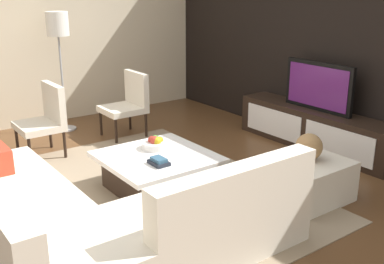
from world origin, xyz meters
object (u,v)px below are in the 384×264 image
accent_chair_far (129,101)px  television (318,86)px  sectional_couch (90,218)px  fruit_bowl (156,143)px  accent_chair_near (46,116)px  ottoman (306,179)px  book_stack (159,162)px  coffee_table (157,172)px  decorative_ball (309,147)px  media_console (315,129)px  floor_lamp (58,32)px

accent_chair_far → television: bearing=38.1°
accent_chair_far → sectional_couch: bearing=-38.2°
fruit_bowl → accent_chair_far: bearing=160.3°
television → sectional_couch: 3.39m
accent_chair_near → television: bearing=68.7°
ottoman → book_stack: 1.45m
sectional_couch → fruit_bowl: (-0.80, 1.11, 0.16)m
coffee_table → accent_chair_near: accent_chair_near is taller
ottoman → decorative_ball: decorative_ball is taller
media_console → book_stack: bearing=-87.1°
media_console → fruit_bowl: size_ratio=8.00×
media_console → sectional_couch: sectional_couch is taller
fruit_bowl → decorative_ball: (1.19, 0.98, 0.09)m
media_console → floor_lamp: size_ratio=1.36×
ottoman → decorative_ball: bearing=0.0°
media_console → coffee_table: size_ratio=2.16×
media_console → decorative_ball: size_ratio=8.62×
decorative_ball → book_stack: bearing=-123.3°
television → floor_lamp: bearing=-139.4°
television → fruit_bowl: (-0.28, -2.20, -0.37)m
book_stack → floor_lamp: bearing=176.6°
floor_lamp → decorative_ball: floor_lamp is taller
decorative_ball → book_stack: 1.44m
sectional_couch → floor_lamp: floor_lamp is taller
media_console → book_stack: 2.42m
coffee_table → fruit_bowl: size_ratio=3.70×
television → media_console: bearing=-90.0°
decorative_ball → book_stack: decorative_ball is taller
television → accent_chair_near: size_ratio=1.14×
floor_lamp → fruit_bowl: bearing=1.3°
television → floor_lamp: 3.50m
media_console → book_stack: media_console is taller
media_console → fruit_bowl: fruit_bowl is taller
television → floor_lamp: size_ratio=0.60×
accent_chair_far → book_stack: size_ratio=4.25×
sectional_couch → accent_chair_near: (-2.29, 0.49, 0.22)m
accent_chair_far → book_stack: accent_chair_far is taller
ottoman → accent_chair_far: size_ratio=0.80×
fruit_bowl → television: bearing=82.7°
accent_chair_near → ottoman: size_ratio=1.24×
television → decorative_ball: 1.54m
accent_chair_near → book_stack: size_ratio=4.25×
floor_lamp → accent_chair_far: (0.76, 0.62, -0.89)m
accent_chair_far → media_console: bearing=38.0°
fruit_bowl → book_stack: size_ratio=1.37×
floor_lamp → accent_chair_near: bearing=-33.3°
book_stack → coffee_table: bearing=152.1°
media_console → accent_chair_far: 2.49m
sectional_couch → decorative_ball: sectional_couch is taller
fruit_bowl → accent_chair_far: size_ratio=0.32×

